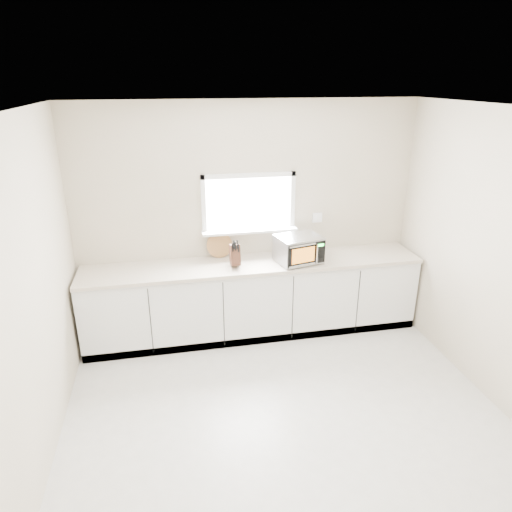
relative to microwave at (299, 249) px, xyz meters
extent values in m
plane|color=beige|center=(-0.51, -1.60, -1.08)|extent=(4.00, 4.00, 0.00)
cube|color=beige|center=(-0.51, 0.40, 0.27)|extent=(4.00, 0.02, 2.70)
cube|color=white|center=(-0.51, 0.39, 0.47)|extent=(1.00, 0.02, 0.60)
cube|color=white|center=(-0.51, 0.32, 0.15)|extent=(1.12, 0.16, 0.03)
cube|color=white|center=(-0.51, 0.37, 0.79)|extent=(1.10, 0.04, 0.05)
cube|color=white|center=(-0.51, 0.37, 0.14)|extent=(1.10, 0.04, 0.05)
cube|color=white|center=(-1.03, 0.37, 0.47)|extent=(0.05, 0.04, 0.70)
cube|color=white|center=(0.02, 0.37, 0.47)|extent=(0.05, 0.04, 0.70)
cube|color=white|center=(0.34, 0.39, 0.24)|extent=(0.12, 0.01, 0.12)
cube|color=silver|center=(-0.51, 0.10, -0.64)|extent=(3.92, 0.60, 0.88)
cube|color=beige|center=(-0.51, 0.09, -0.18)|extent=(3.92, 0.64, 0.04)
cylinder|color=black|center=(-0.17, -0.18, -0.16)|extent=(0.02, 0.02, 0.01)
cylinder|color=black|center=(-0.23, 0.10, -0.16)|extent=(0.02, 0.02, 0.01)
cylinder|color=black|center=(0.23, -0.09, -0.16)|extent=(0.02, 0.02, 0.01)
cylinder|color=black|center=(0.16, 0.19, -0.16)|extent=(0.02, 0.02, 0.01)
cube|color=#AFB2B7|center=(0.00, 0.01, 0.00)|extent=(0.56, 0.47, 0.29)
cube|color=black|center=(0.04, -0.18, 0.00)|extent=(0.46, 0.12, 0.26)
cube|color=orange|center=(0.00, -0.20, 0.00)|extent=(0.28, 0.07, 0.17)
cylinder|color=silver|center=(0.16, -0.18, 0.00)|extent=(0.02, 0.02, 0.23)
cube|color=black|center=(0.20, -0.15, 0.00)|extent=(0.11, 0.03, 0.25)
cube|color=#19FF33|center=(0.20, -0.15, 0.08)|extent=(0.08, 0.02, 0.03)
cube|color=silver|center=(0.00, 0.01, 0.15)|extent=(0.56, 0.47, 0.01)
cube|color=#452418|center=(-0.73, 0.04, -0.03)|extent=(0.11, 0.22, 0.27)
cube|color=black|center=(-0.77, -0.01, 0.08)|extent=(0.02, 0.05, 0.10)
cube|color=black|center=(-0.73, -0.01, 0.09)|extent=(0.02, 0.05, 0.10)
cube|color=black|center=(-0.70, -0.01, 0.07)|extent=(0.02, 0.05, 0.10)
cube|color=black|center=(-0.75, -0.01, 0.11)|extent=(0.02, 0.05, 0.10)
cube|color=black|center=(-0.71, -0.01, 0.11)|extent=(0.02, 0.05, 0.10)
cylinder|color=#AC8442|center=(-0.87, 0.34, -0.01)|extent=(0.30, 0.07, 0.30)
cylinder|color=#AFB2B7|center=(0.33, 0.19, -0.09)|extent=(0.11, 0.11, 0.15)
cylinder|color=black|center=(0.33, 0.19, 0.00)|extent=(0.11, 0.11, 0.04)
camera|label=1|loc=(-1.45, -4.68, 1.84)|focal=32.00mm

